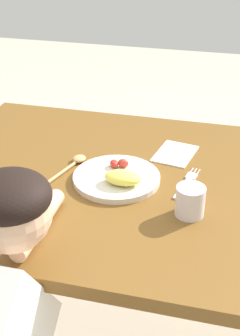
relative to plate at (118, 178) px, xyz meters
name	(u,v)px	position (x,y,z in m)	size (l,w,h in m)	color
dining_table	(152,213)	(0.10, 0.02, -0.13)	(1.41, 0.92, 0.75)	brown
plate	(118,178)	(0.00, 0.00, 0.00)	(0.26, 0.26, 0.06)	beige
fork	(186,183)	(0.20, 0.04, -0.01)	(0.06, 0.19, 0.01)	silver
spoon	(73,163)	(-0.16, 0.06, -0.01)	(0.08, 0.20, 0.02)	tan
drinking_cup	(190,201)	(0.22, -0.11, 0.03)	(0.08, 0.08, 0.08)	silver
napkin	(175,154)	(0.14, 0.21, -0.01)	(0.11, 0.16, 0.00)	white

